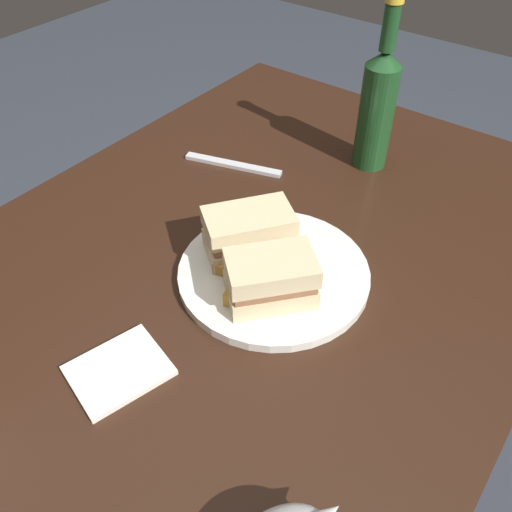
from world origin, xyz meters
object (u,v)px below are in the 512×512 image
object	(u,v)px
plate	(274,273)
cider_bottle	(377,106)
napkin	(119,370)
fork	(233,165)
sandwich_half_left	(251,233)
sandwich_half_right	(271,279)

from	to	relation	value
plate	cider_bottle	size ratio (longest dim) A/B	0.94
napkin	fork	world-z (taller)	napkin
napkin	fork	size ratio (longest dim) A/B	0.61
sandwich_half_left	fork	xyz separation A→B (m)	(-0.17, -0.17, -0.04)
plate	sandwich_half_left	distance (m)	0.07
plate	sandwich_half_right	xyz separation A→B (m)	(0.04, 0.03, 0.04)
cider_bottle	napkin	size ratio (longest dim) A/B	2.59
sandwich_half_left	sandwich_half_right	bearing A→B (deg)	53.56
cider_bottle	fork	world-z (taller)	cider_bottle
sandwich_half_left	sandwich_half_right	xyz separation A→B (m)	(0.06, 0.08, -0.00)
sandwich_half_left	fork	size ratio (longest dim) A/B	0.79
sandwich_half_right	napkin	bearing A→B (deg)	-21.53
plate	fork	world-z (taller)	plate
fork	napkin	bearing A→B (deg)	94.51
sandwich_half_right	cider_bottle	distance (m)	0.39
napkin	fork	bearing A→B (deg)	-158.42
sandwich_half_right	cider_bottle	size ratio (longest dim) A/B	0.47
sandwich_half_right	cider_bottle	xyz separation A→B (m)	(-0.38, -0.06, 0.07)
cider_bottle	fork	size ratio (longest dim) A/B	1.58
sandwich_half_right	napkin	distance (m)	0.22
plate	napkin	distance (m)	0.25
plate	napkin	bearing A→B (deg)	-12.22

